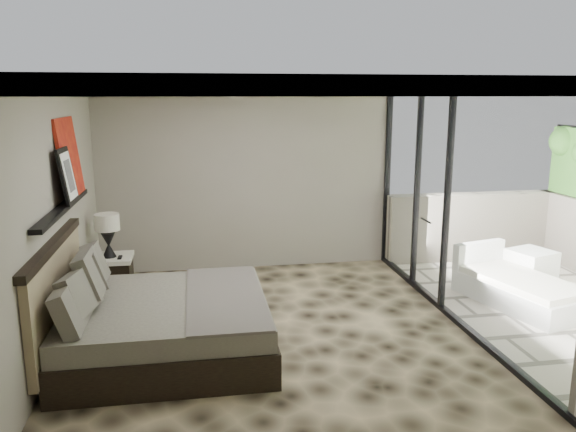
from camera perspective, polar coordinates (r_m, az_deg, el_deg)
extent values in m
plane|color=black|center=(6.64, -1.92, -11.52)|extent=(5.00, 5.00, 0.00)
cube|color=silver|center=(6.08, -2.11, 13.31)|extent=(4.50, 5.00, 0.02)
cube|color=gray|center=(8.65, -4.20, 3.71)|extent=(4.50, 0.02, 2.80)
cube|color=gray|center=(6.33, -22.55, -0.33)|extent=(0.02, 5.00, 2.80)
cube|color=white|center=(6.88, 16.92, 1.01)|extent=(0.08, 5.00, 2.80)
cube|color=beige|center=(8.03, 26.02, -8.98)|extent=(3.00, 5.00, 0.12)
cube|color=black|center=(6.39, -21.90, 0.75)|extent=(0.12, 2.20, 0.05)
cube|color=black|center=(6.18, -12.02, -11.85)|extent=(2.10, 2.00, 0.36)
cube|color=#59544A|center=(6.07, -12.14, -9.35)|extent=(2.04, 1.94, 0.22)
cube|color=#514D46|center=(6.03, -6.43, -8.13)|extent=(0.80, 1.98, 0.03)
cube|color=#8E765A|center=(6.14, -22.42, -7.48)|extent=(0.08, 2.10, 1.00)
cube|color=black|center=(8.10, -17.41, -5.58)|extent=(0.72, 0.72, 0.55)
cone|color=black|center=(7.99, -17.72, -3.40)|extent=(0.19, 0.19, 0.17)
cone|color=black|center=(7.94, -17.79, -2.23)|extent=(0.19, 0.19, 0.17)
cylinder|color=silver|center=(7.89, -17.90, -0.59)|extent=(0.33, 0.33, 0.22)
cube|color=#A63A0E|center=(6.88, -21.35, 5.56)|extent=(0.13, 0.90, 0.90)
cube|color=black|center=(6.47, -21.52, 3.84)|extent=(0.11, 0.50, 0.60)
cube|color=white|center=(8.67, 23.40, -4.94)|extent=(0.67, 0.67, 0.54)
cube|color=silver|center=(7.94, 22.51, -7.31)|extent=(1.23, 1.82, 0.29)
cube|color=silver|center=(7.89, 22.62, -6.03)|extent=(1.17, 1.71, 0.08)
cube|color=silver|center=(8.37, 18.81, -3.71)|extent=(0.84, 0.34, 0.36)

